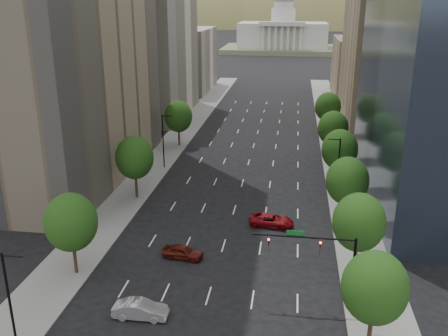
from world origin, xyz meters
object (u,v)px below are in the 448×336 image
at_px(traffic_signal, 326,255).
at_px(car_silver, 141,310).
at_px(car_maroon, 183,252).
at_px(capitol, 283,35).
at_px(car_red_far, 271,220).

height_order(traffic_signal, car_silver, traffic_signal).
bearing_deg(traffic_signal, car_maroon, 155.55).
relative_size(traffic_signal, capitol, 0.15).
bearing_deg(car_silver, car_maroon, -8.91).
bearing_deg(car_silver, capitol, -2.93).
height_order(car_maroon, car_red_far, car_maroon).
xyz_separation_m(traffic_signal, capitol, (-10.53, 219.71, 3.40)).
bearing_deg(traffic_signal, car_silver, -165.60).
relative_size(capitol, car_maroon, 13.56).
bearing_deg(capitol, traffic_signal, -87.26).
distance_m(capitol, car_silver, 223.98).
relative_size(traffic_signal, car_red_far, 1.68).
bearing_deg(capitol, car_red_far, -88.57).
bearing_deg(car_maroon, car_silver, -179.79).
distance_m(capitol, car_red_far, 204.08).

